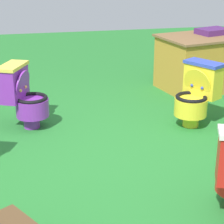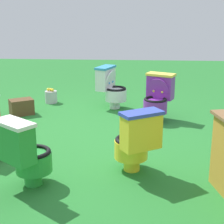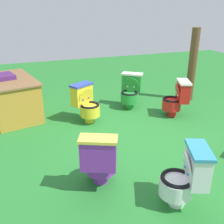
% 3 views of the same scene
% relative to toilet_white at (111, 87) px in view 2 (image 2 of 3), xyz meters
% --- Properties ---
extents(ground, '(14.00, 14.00, 0.00)m').
position_rel_toilet_white_xyz_m(ground, '(1.47, -0.28, -0.37)').
color(ground, '#26752D').
extents(toilet_white, '(0.56, 0.61, 0.73)m').
position_rel_toilet_white_xyz_m(toilet_white, '(0.00, 0.00, 0.00)').
color(toilet_white, white).
rests_on(toilet_white, ground).
extents(toilet_yellow, '(0.63, 0.60, 0.73)m').
position_rel_toilet_white_xyz_m(toilet_yellow, '(2.56, 0.43, 0.00)').
color(toilet_yellow, yellow).
rests_on(toilet_yellow, ground).
extents(toilet_green, '(0.63, 0.62, 0.73)m').
position_rel_toilet_white_xyz_m(toilet_green, '(2.96, -0.65, 0.00)').
color(toilet_green, green).
rests_on(toilet_green, ground).
extents(toilet_purple, '(0.61, 0.57, 0.73)m').
position_rel_toilet_white_xyz_m(toilet_purple, '(0.64, 0.77, 0.00)').
color(toilet_purple, purple).
rests_on(toilet_purple, ground).
extents(small_crate, '(0.40, 0.44, 0.26)m').
position_rel_toilet_white_xyz_m(small_crate, '(0.51, -1.45, -0.24)').
color(small_crate, brown).
rests_on(small_crate, ground).
extents(lemon_bucket, '(0.22, 0.22, 0.28)m').
position_rel_toilet_white_xyz_m(lemon_bucket, '(-0.26, -1.13, -0.26)').
color(lemon_bucket, '#B7B7BF').
rests_on(lemon_bucket, ground).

